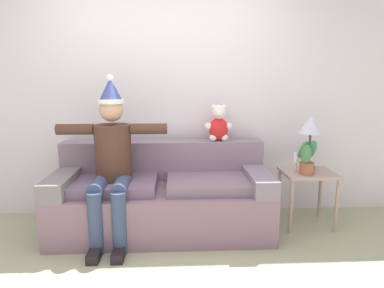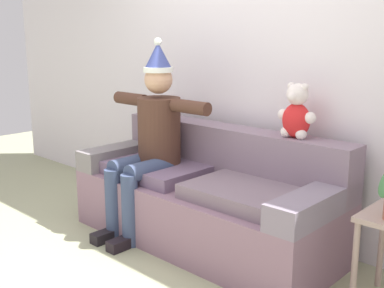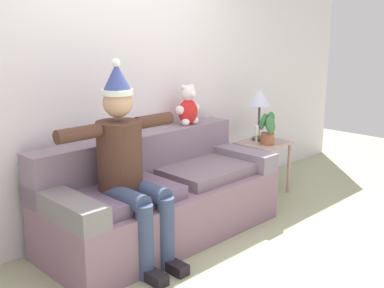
{
  "view_description": "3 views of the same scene",
  "coord_description": "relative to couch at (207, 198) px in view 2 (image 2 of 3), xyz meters",
  "views": [
    {
      "loc": [
        0.15,
        -2.09,
        1.49
      ],
      "look_at": [
        0.29,
        0.98,
        0.88
      ],
      "focal_mm": 30.83,
      "sensor_mm": 36.0,
      "label": 1
    },
    {
      "loc": [
        2.27,
        -1.54,
        1.54
      ],
      "look_at": [
        0.0,
        0.87,
        0.79
      ],
      "focal_mm": 44.48,
      "sensor_mm": 36.0,
      "label": 2
    },
    {
      "loc": [
        -2.46,
        -1.81,
        1.74
      ],
      "look_at": [
        0.18,
        0.84,
        0.81
      ],
      "focal_mm": 43.8,
      "sensor_mm": 36.0,
      "label": 3
    }
  ],
  "objects": [
    {
      "name": "back_wall",
      "position": [
        0.0,
        0.51,
        1.01
      ],
      "size": [
        7.0,
        0.1,
        2.7
      ],
      "primitive_type": "cube",
      "color": "silver",
      "rests_on": "ground_plane"
    },
    {
      "name": "couch",
      "position": [
        0.0,
        0.0,
        0.0
      ],
      "size": [
        2.08,
        0.85,
        0.86
      ],
      "color": "gray",
      "rests_on": "ground_plane"
    },
    {
      "name": "person_seated",
      "position": [
        -0.45,
        -0.16,
        0.44
      ],
      "size": [
        1.02,
        0.77,
        1.53
      ],
      "color": "#4C2E22",
      "rests_on": "ground_plane"
    },
    {
      "name": "teddy_bear",
      "position": [
        0.58,
        0.25,
        0.69
      ],
      "size": [
        0.29,
        0.17,
        0.38
      ],
      "color": "red",
      "rests_on": "couch"
    }
  ]
}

